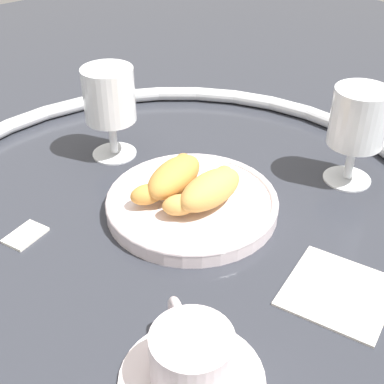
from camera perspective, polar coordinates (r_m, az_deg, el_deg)
ground_plane at (r=0.70m, az=-2.14°, el=-2.56°), size 2.20×2.20×0.00m
table_chrome_rim at (r=0.69m, az=-2.16°, el=-1.77°), size 0.74×0.74×0.02m
pastry_plate at (r=0.70m, az=0.00°, el=-1.19°), size 0.23×0.23×0.02m
croissant_large at (r=0.67m, az=1.79°, el=0.26°), size 0.14×0.07×0.04m
croissant_small at (r=0.70m, az=-2.14°, el=1.60°), size 0.13×0.09×0.04m
coffee_cup_near at (r=0.50m, az=-0.06°, el=-17.75°), size 0.14×0.14×0.06m
juice_glass_left at (r=0.80m, az=-8.86°, el=9.78°), size 0.08×0.08×0.14m
juice_glass_right at (r=0.75m, az=17.40°, el=7.30°), size 0.08×0.08×0.14m
sugar_packet at (r=0.69m, az=-17.48°, el=-4.33°), size 0.06×0.05×0.01m
folded_napkin at (r=0.61m, az=15.44°, el=-10.19°), size 0.14×0.14×0.01m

